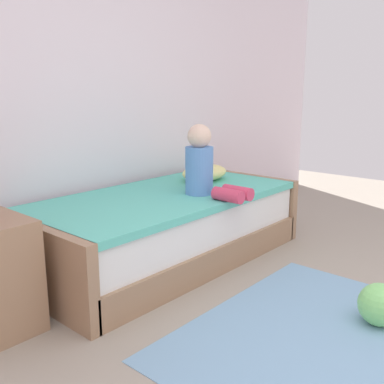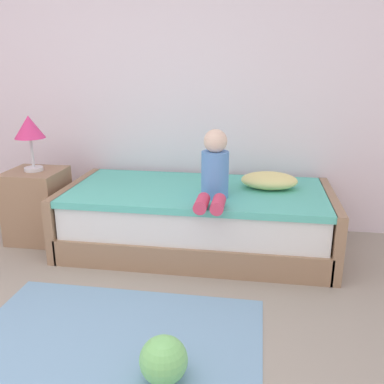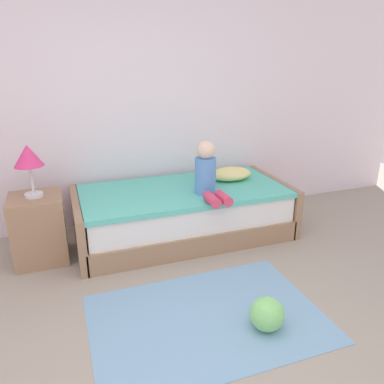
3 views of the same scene
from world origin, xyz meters
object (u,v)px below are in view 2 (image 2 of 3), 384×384
Objects in this scene: toy_ball at (164,360)px; nightstand at (38,205)px; bed at (197,219)px; pillow at (269,180)px; table_lamp at (29,130)px; child_figure at (214,172)px.

nightstand is at bearing 133.43° from toy_ball.
bed is 4.80× the size of pillow.
table_lamp is at bearing -178.77° from bed.
toy_ball is (-0.09, -1.30, -0.59)m from child_figure.
toy_ball is (1.42, -1.50, -0.82)m from table_lamp.
pillow is 1.76m from toy_ball.
nightstand is at bearing -176.13° from pillow.
table_lamp is at bearing -176.13° from pillow.
bed is at bearing -169.83° from pillow.
table_lamp reaches higher than bed.
child_figure reaches higher than toy_ball.
toy_ball is (1.42, -1.50, -0.18)m from nightstand.
table_lamp is 2.22m from toy_ball.
nightstand is 0.64m from table_lamp.
pillow reaches higher than bed.
child_figure is 0.54m from pillow.
pillow is 1.90× the size of toy_ball.
bed is 1.35m from nightstand.
nightstand is 1.93m from pillow.
bed is 1.52m from table_lamp.
pillow is at bearing 39.45° from child_figure.
child_figure is 2.21× the size of toy_ball.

